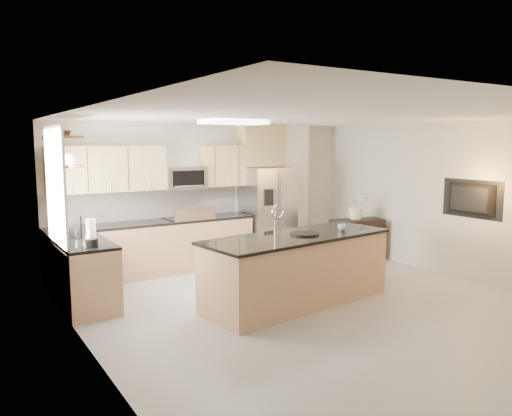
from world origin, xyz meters
TOP-DOWN VIEW (x-y plane):
  - floor at (0.00, 0.00)m, footprint 6.50×6.50m
  - ceiling at (0.00, 0.00)m, footprint 6.00×6.50m
  - wall_back at (0.00, 3.25)m, footprint 6.00×0.02m
  - wall_left at (-3.00, 0.00)m, footprint 0.02×6.50m
  - wall_right at (3.00, 0.00)m, footprint 0.02×6.50m
  - back_counter at (-1.23, 2.93)m, footprint 3.55×0.66m
  - left_counter at (-2.67, 1.85)m, footprint 0.66×1.50m
  - range at (-0.60, 2.92)m, footprint 0.76×0.64m
  - upper_cabinets at (-1.30, 3.09)m, footprint 3.50×0.33m
  - microwave at (-0.60, 3.04)m, footprint 0.76×0.40m
  - refrigerator at (1.06, 2.87)m, footprint 0.92×0.78m
  - partition_column at (1.82, 3.10)m, footprint 0.60×0.30m
  - window at (-2.98, 1.85)m, footprint 0.04×1.15m
  - shelf_lower at (-2.85, 1.95)m, footprint 0.30×1.20m
  - shelf_upper at (-2.85, 1.95)m, footprint 0.30×1.20m
  - ceiling_fixture at (-0.40, 1.60)m, footprint 1.00×0.50m
  - island at (-0.10, 0.36)m, footprint 2.91×1.32m
  - credenza at (2.39, 1.77)m, footprint 1.06×0.57m
  - cup at (0.66, 0.30)m, footprint 0.13×0.13m
  - platter at (0.01, 0.34)m, footprint 0.45×0.45m
  - blender at (-2.67, 1.31)m, footprint 0.16×0.16m
  - kettle at (-2.63, 1.62)m, footprint 0.18×0.18m
  - coffee_maker at (-2.70, 2.12)m, footprint 0.21×0.23m
  - bowl at (-2.85, 1.97)m, footprint 0.43×0.43m
  - flower_vase at (2.40, 1.82)m, footprint 0.74×0.65m
  - television at (2.91, -0.20)m, footprint 0.14×1.08m

SIDE VIEW (x-z plane):
  - floor at x=0.00m, z-range 0.00..0.00m
  - credenza at x=2.39m, z-range 0.00..0.81m
  - left_counter at x=-2.67m, z-range 0.00..0.92m
  - back_counter at x=-1.23m, z-range -0.25..1.19m
  - range at x=-0.60m, z-range -0.10..1.04m
  - island at x=-0.10m, z-range -0.21..1.19m
  - refrigerator at x=1.06m, z-range 0.00..1.78m
  - platter at x=0.01m, z-range 0.97..0.99m
  - kettle at x=-2.63m, z-range 0.91..1.13m
  - cup at x=0.66m, z-range 0.97..1.07m
  - coffee_maker at x=-2.70m, z-range 0.91..1.21m
  - blender at x=-2.67m, z-range 0.90..1.27m
  - flower_vase at x=2.40m, z-range 0.81..1.58m
  - wall_back at x=0.00m, z-range 0.00..2.60m
  - wall_left at x=-3.00m, z-range 0.00..2.60m
  - wall_right at x=3.00m, z-range 0.00..2.60m
  - partition_column at x=1.82m, z-range 0.00..2.60m
  - television at x=2.91m, z-range 1.04..1.66m
  - microwave at x=-0.60m, z-range 1.43..1.83m
  - window at x=-2.98m, z-range 0.83..2.47m
  - upper_cabinets at x=-1.30m, z-range 1.45..2.20m
  - shelf_lower at x=-2.85m, z-range 1.93..1.97m
  - shelf_upper at x=-2.85m, z-range 2.30..2.34m
  - bowl at x=-2.85m, z-range 2.34..2.44m
  - ceiling_fixture at x=-0.40m, z-range 2.53..2.59m
  - ceiling at x=0.00m, z-range 2.59..2.61m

